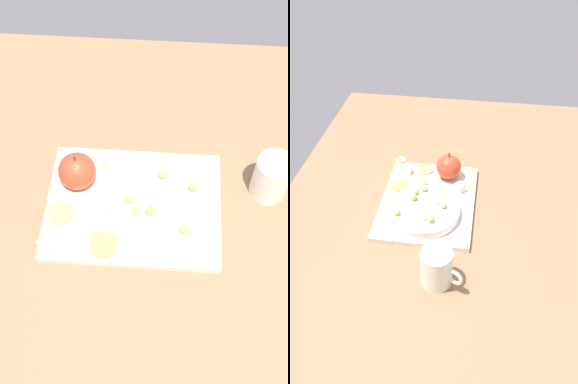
% 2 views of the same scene
% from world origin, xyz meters
% --- Properties ---
extents(table, '(1.34, 0.90, 0.05)m').
position_xyz_m(table, '(0.00, 0.00, 0.02)').
color(table, '#8C6746').
rests_on(table, ground).
extents(platter, '(0.33, 0.25, 0.01)m').
position_xyz_m(platter, '(-0.03, -0.03, 0.06)').
color(platter, silver).
rests_on(platter, table).
extents(serving_dish, '(0.19, 0.19, 0.02)m').
position_xyz_m(serving_dish, '(0.03, -0.04, 0.08)').
color(serving_dish, white).
rests_on(serving_dish, platter).
extents(apple_whole, '(0.07, 0.07, 0.07)m').
position_xyz_m(apple_whole, '(-0.14, 0.01, 0.10)').
color(apple_whole, '#C34227').
rests_on(apple_whole, platter).
extents(apple_stem, '(0.01, 0.01, 0.01)m').
position_xyz_m(apple_stem, '(-0.14, 0.01, 0.14)').
color(apple_stem, brown).
rests_on(apple_stem, apple_whole).
extents(cheese_cube_0, '(0.03, 0.03, 0.02)m').
position_xyz_m(cheese_cube_0, '(-0.09, -0.06, 0.08)').
color(cheese_cube_0, '#F7F1C1').
rests_on(cheese_cube_0, platter).
extents(cheese_cube_1, '(0.03, 0.03, 0.02)m').
position_xyz_m(cheese_cube_1, '(-0.08, 0.05, 0.08)').
color(cheese_cube_1, '#F9E9C2').
rests_on(cheese_cube_1, platter).
extents(cheese_cube_2, '(0.03, 0.03, 0.02)m').
position_xyz_m(cheese_cube_2, '(-0.15, -0.11, 0.08)').
color(cheese_cube_2, '#F8E0D0').
rests_on(cheese_cube_2, platter).
extents(cheese_cube_3, '(0.03, 0.03, 0.02)m').
position_xyz_m(cheese_cube_3, '(-0.18, -0.14, 0.08)').
color(cheese_cube_3, '#F5EDC5').
rests_on(cheese_cube_3, platter).
extents(cracker_0, '(0.05, 0.05, 0.00)m').
position_xyz_m(cracker_0, '(-0.17, -0.06, 0.07)').
color(cracker_0, tan).
rests_on(cracker_0, platter).
extents(cracker_1, '(0.05, 0.05, 0.00)m').
position_xyz_m(cracker_1, '(-0.08, -0.13, 0.07)').
color(cracker_1, tan).
rests_on(cracker_1, platter).
extents(grape_0, '(0.02, 0.02, 0.02)m').
position_xyz_m(grape_0, '(0.08, -0.01, 0.10)').
color(grape_0, '#91B853').
rests_on(grape_0, serving_dish).
extents(grape_1, '(0.02, 0.02, 0.02)m').
position_xyz_m(grape_1, '(-0.03, -0.07, 0.10)').
color(grape_1, '#97BF61').
rests_on(grape_1, serving_dish).
extents(grape_2, '(0.02, 0.02, 0.02)m').
position_xyz_m(grape_2, '(0.06, -0.10, 0.10)').
color(grape_2, '#A0B353').
rests_on(grape_2, serving_dish).
extents(grape_3, '(0.02, 0.02, 0.02)m').
position_xyz_m(grape_3, '(0.00, -0.07, 0.10)').
color(grape_3, '#8FBC4C').
rests_on(grape_3, serving_dish).
extents(grape_4, '(0.02, 0.02, 0.01)m').
position_xyz_m(grape_4, '(0.02, 0.01, 0.10)').
color(grape_4, '#9DBB58').
rests_on(grape_4, serving_dish).
extents(grape_5, '(0.02, 0.02, 0.02)m').
position_xyz_m(grape_5, '(-0.04, -0.05, 0.10)').
color(grape_5, '#8BBC5C').
rests_on(grape_5, serving_dish).
extents(apple_slice_0, '(0.05, 0.05, 0.01)m').
position_xyz_m(apple_slice_0, '(0.06, -0.05, 0.09)').
color(apple_slice_0, beige).
rests_on(apple_slice_0, serving_dish).
extents(apple_slice_1, '(0.05, 0.05, 0.01)m').
position_xyz_m(apple_slice_1, '(-0.00, -0.03, 0.09)').
color(apple_slice_1, beige).
rests_on(apple_slice_1, serving_dish).
extents(cup, '(0.07, 0.10, 0.09)m').
position_xyz_m(cup, '(0.23, 0.02, 0.09)').
color(cup, white).
rests_on(cup, table).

